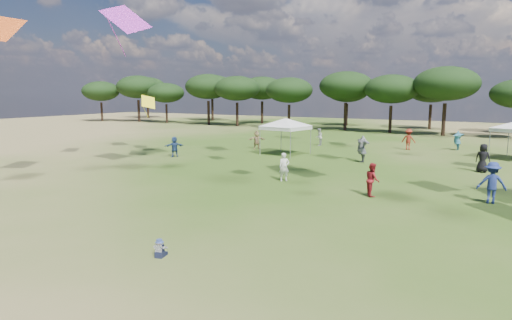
{
  "coord_description": "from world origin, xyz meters",
  "views": [
    {
      "loc": [
        7.94,
        -7.11,
        4.74
      ],
      "look_at": [
        0.69,
        6.0,
        2.37
      ],
      "focal_mm": 30.0,
      "sensor_mm": 36.0,
      "label": 1
    }
  ],
  "objects": [
    {
      "name": "festival_crowd",
      "position": [
        2.67,
        22.67,
        0.85
      ],
      "size": [
        29.41,
        20.94,
        1.92
      ],
      "color": "#4D4E52",
      "rests_on": "ground"
    },
    {
      "name": "toddler",
      "position": [
        -0.24,
        1.92,
        0.24
      ],
      "size": [
        0.4,
        0.43,
        0.54
      ],
      "rotation": [
        0.0,
        0.0,
        0.24
      ],
      "color": "#161A32",
      "rests_on": "ground"
    },
    {
      "name": "ground",
      "position": [
        0.0,
        0.0,
        0.0
      ],
      "size": [
        140.0,
        140.0,
        0.0
      ],
      "primitive_type": "plane",
      "color": "#375319",
      "rests_on": "ground"
    },
    {
      "name": "tree_line",
      "position": [
        2.39,
        47.41,
        5.42
      ],
      "size": [
        108.78,
        17.63,
        7.77
      ],
      "color": "black",
      "rests_on": "ground"
    },
    {
      "name": "tent_left",
      "position": [
        -5.87,
        22.57,
        2.68
      ],
      "size": [
        5.94,
        5.94,
        3.1
      ],
      "rotation": [
        0.0,
        0.0,
        -0.17
      ],
      "color": "gray",
      "rests_on": "ground"
    }
  ]
}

